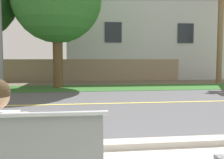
# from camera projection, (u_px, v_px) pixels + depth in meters

# --- Properties ---
(ground_plane) EXTENTS (140.00, 140.00, 0.00)m
(ground_plane) POSITION_uv_depth(u_px,v_px,m) (100.00, 97.00, 9.78)
(ground_plane) COLOR #665B4C
(curb_edge) EXTENTS (44.00, 0.30, 0.11)m
(curb_edge) POSITION_uv_depth(u_px,v_px,m) (129.00, 144.00, 4.18)
(curb_edge) COLOR #ADA89E
(curb_edge) RESTS_ON ground_plane
(street_asphalt) EXTENTS (52.00, 8.00, 0.01)m
(street_asphalt) POSITION_uv_depth(u_px,v_px,m) (104.00, 104.00, 8.29)
(street_asphalt) COLOR #515156
(street_asphalt) RESTS_ON ground_plane
(road_centre_line) EXTENTS (48.00, 0.14, 0.01)m
(road_centre_line) POSITION_uv_depth(u_px,v_px,m) (104.00, 104.00, 8.29)
(road_centre_line) COLOR #E0CC4C
(road_centre_line) RESTS_ON ground_plane
(far_verge_grass) EXTENTS (48.00, 2.80, 0.02)m
(far_verge_grass) POSITION_uv_depth(u_px,v_px,m) (95.00, 88.00, 12.80)
(far_verge_grass) COLOR #2D6026
(far_verge_grass) RESTS_ON ground_plane
(seated_person_white) EXTENTS (0.52, 0.68, 1.25)m
(seated_person_white) POSITION_uv_depth(u_px,v_px,m) (1.00, 144.00, 2.28)
(seated_person_white) COLOR #333D56
(seated_person_white) RESTS_ON ground_plane
(streetlamp) EXTENTS (0.24, 2.10, 6.60)m
(streetlamp) POSITION_uv_depth(u_px,v_px,m) (1.00, 6.00, 11.79)
(streetlamp) COLOR gray
(streetlamp) RESTS_ON ground_plane
(garden_wall) EXTENTS (13.00, 0.36, 1.40)m
(garden_wall) POSITION_uv_depth(u_px,v_px,m) (80.00, 70.00, 16.86)
(garden_wall) COLOR gray
(garden_wall) RESTS_ON ground_plane
(house_across_street) EXTENTS (11.71, 6.91, 6.29)m
(house_across_street) POSITION_uv_depth(u_px,v_px,m) (139.00, 36.00, 20.40)
(house_across_street) COLOR #B7BCC1
(house_across_street) RESTS_ON ground_plane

